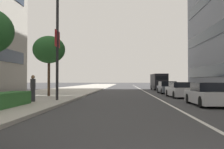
% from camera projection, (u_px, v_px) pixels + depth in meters
% --- Properties ---
extents(sidewalk_right_plaza, '(160.00, 8.97, 0.15)m').
position_uv_depth(sidewalk_right_plaza, '(58.00, 92.00, 32.49)').
color(sidewalk_right_plaza, '#B2ADA3').
rests_on(sidewalk_right_plaza, ground).
extents(lane_centre_stripe, '(110.00, 0.16, 0.01)m').
position_uv_depth(lane_centre_stripe, '(144.00, 91.00, 36.96)').
color(lane_centre_stripe, silver).
rests_on(lane_centre_stripe, ground).
extents(car_approaching_light, '(4.37, 1.86, 1.32)m').
position_uv_depth(car_approaching_light, '(209.00, 95.00, 15.50)').
color(car_approaching_light, '#B7B7BC').
rests_on(car_approaching_light, ground).
extents(car_far_down_avenue, '(4.53, 2.04, 1.31)m').
position_uv_depth(car_far_down_avenue, '(181.00, 90.00, 23.09)').
color(car_far_down_avenue, '#B7B7BC').
rests_on(car_far_down_avenue, ground).
extents(car_following_behind, '(4.56, 1.88, 1.37)m').
position_uv_depth(car_following_behind, '(167.00, 88.00, 30.39)').
color(car_following_behind, '#4C515B').
rests_on(car_following_behind, ground).
extents(delivery_van_ahead, '(5.91, 2.15, 2.49)m').
position_uv_depth(delivery_van_ahead, '(159.00, 81.00, 42.10)').
color(delivery_van_ahead, black).
rests_on(delivery_van_ahead, ground).
extents(street_lamp_with_banners, '(1.26, 2.63, 7.91)m').
position_uv_depth(street_lamp_with_banners, '(63.00, 29.00, 17.93)').
color(street_lamp_with_banners, '#232326').
rests_on(street_lamp_with_banners, sidewalk_right_plaza).
extents(street_tree_by_lamp_post, '(2.71, 2.71, 5.07)m').
position_uv_depth(street_tree_by_lamp_post, '(49.00, 50.00, 22.83)').
color(street_tree_by_lamp_post, '#473323').
rests_on(street_tree_by_lamp_post, sidewalk_right_plaza).
extents(pedestrian_on_plaza, '(0.47, 0.42, 1.62)m').
position_uv_depth(pedestrian_on_plaza, '(33.00, 88.00, 16.66)').
color(pedestrian_on_plaza, '#2D2D33').
rests_on(pedestrian_on_plaza, sidewalk_right_plaza).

